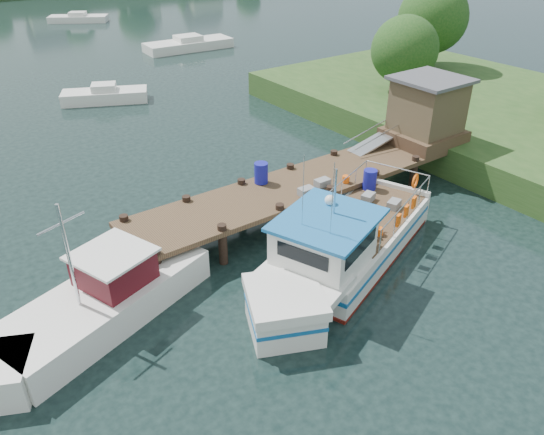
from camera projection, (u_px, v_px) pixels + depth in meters
ground_plane at (270, 223)px, 21.50m from camera, size 160.00×160.00×0.00m
near_shore at (532, 102)px, 28.54m from camera, size 16.00×30.00×7.76m
dock at (388, 136)px, 23.69m from camera, size 16.60×3.00×4.78m
lobster_boat at (340, 249)px, 18.21m from camera, size 10.11×5.98×5.00m
work_boat at (94, 305)px, 15.94m from camera, size 8.22×4.72×4.37m
moored_far at (78, 18)px, 60.02m from camera, size 6.59×5.19×1.09m
moored_b at (105, 95)px, 34.89m from camera, size 5.72×3.97×1.20m
moored_c at (189, 44)px, 48.06m from camera, size 8.06×3.16×1.25m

